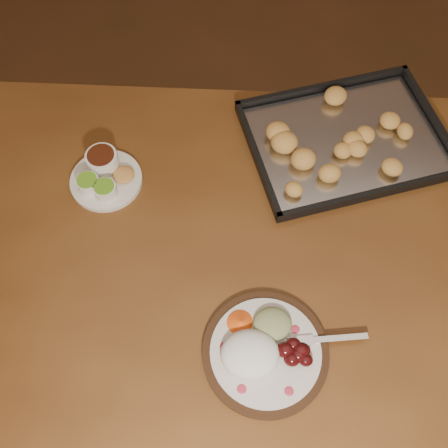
{
  "coord_description": "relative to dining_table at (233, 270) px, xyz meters",
  "views": [
    {
      "loc": [
        -0.26,
        -0.42,
        1.7
      ],
      "look_at": [
        -0.25,
        0.08,
        0.77
      ],
      "focal_mm": 40.0,
      "sensor_mm": 36.0,
      "label": 1
    }
  ],
  "objects": [
    {
      "name": "ground",
      "position": [
        0.23,
        -0.02,
        -0.65
      ],
      "size": [
        4.0,
        4.0,
        0.0
      ],
      "primitive_type": "plane",
      "color": "brown",
      "rests_on": "ground"
    },
    {
      "name": "dining_table",
      "position": [
        0.0,
        0.0,
        0.0
      ],
      "size": [
        1.57,
        1.03,
        0.75
      ],
      "rotation": [
        0.0,
        0.0,
        -0.09
      ],
      "color": "brown",
      "rests_on": "ground"
    },
    {
      "name": "dinner_plate",
      "position": [
        0.04,
        -0.21,
        0.11
      ],
      "size": [
        0.32,
        0.24,
        0.06
      ],
      "rotation": [
        0.0,
        0.0,
        0.07
      ],
      "color": "black",
      "rests_on": "dining_table"
    },
    {
      "name": "condiment_saucer",
      "position": [
        -0.28,
        0.19,
        0.12
      ],
      "size": [
        0.16,
        0.16,
        0.05
      ],
      "rotation": [
        0.0,
        0.0,
        -0.12
      ],
      "color": "silver",
      "rests_on": "dining_table"
    },
    {
      "name": "baking_tray",
      "position": [
        0.28,
        0.28,
        0.11
      ],
      "size": [
        0.52,
        0.43,
        0.05
      ],
      "rotation": [
        0.0,
        0.0,
        0.23
      ],
      "color": "black",
      "rests_on": "dining_table"
    }
  ]
}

